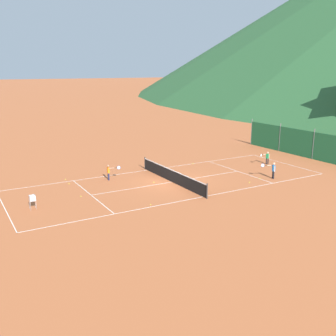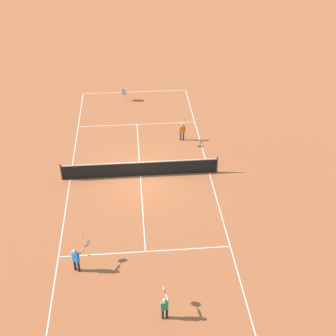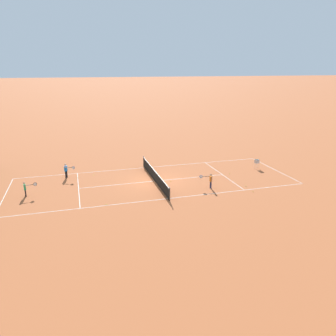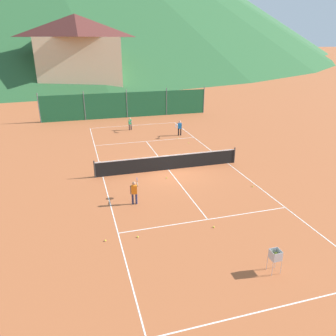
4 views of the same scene
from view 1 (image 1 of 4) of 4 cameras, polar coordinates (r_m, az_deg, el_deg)
name	(u,v)px [view 1 (image 1 of 4)]	position (r m, az deg, el deg)	size (l,w,h in m)	color
ground_plane	(172,182)	(29.86, 0.58, -2.04)	(600.00, 600.00, 0.00)	#B25B33
court_line_markings	(172,182)	(29.86, 0.58, -2.03)	(8.25, 23.85, 0.01)	white
tennis_net	(172,176)	(29.73, 0.59, -1.12)	(9.18, 0.08, 1.06)	#2D2D2D
windscreen_fence_far	(313,146)	(39.55, 20.33, 3.08)	(17.28, 0.08, 2.90)	#1E6038
player_near_service	(109,171)	(30.54, -8.56, -0.45)	(0.53, 0.99, 1.21)	#23284C
player_far_baseline	(267,157)	(36.28, 14.18, 1.56)	(0.38, 1.00, 1.14)	black
player_far_service	(273,169)	(31.67, 14.99, -0.18)	(0.81, 0.92, 1.29)	black
tennis_ball_far_corner	(260,178)	(31.54, 13.21, -1.48)	(0.07, 0.07, 0.07)	#CCE033
tennis_ball_alley_left	(154,182)	(29.67, -2.07, -2.09)	(0.07, 0.07, 0.07)	#CCE033
tennis_ball_alley_right	(69,184)	(30.22, -14.18, -2.22)	(0.07, 0.07, 0.07)	#CCE033
tennis_ball_mid_court	(249,182)	(30.27, 11.74, -2.05)	(0.07, 0.07, 0.07)	#CCE033
tennis_ball_near_corner	(151,205)	(24.95, -2.53, -5.32)	(0.07, 0.07, 0.07)	#CCE033
tennis_ball_service_box	(193,164)	(35.49, 3.66, 0.63)	(0.07, 0.07, 0.07)	#CCE033
tennis_ball_by_net_right	(81,196)	(27.10, -12.53, -4.04)	(0.07, 0.07, 0.07)	#CCE033
tennis_ball_by_net_left	(65,179)	(31.48, -14.66, -1.60)	(0.07, 0.07, 0.07)	#CCE033
ball_hopper	(33,199)	(25.40, -19.05, -4.26)	(0.36, 0.36, 0.89)	#B7B7BC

